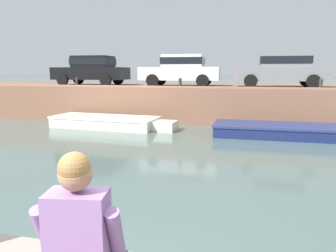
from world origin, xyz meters
The scene contains 12 objects.
ground_plane centered at (0.00, 6.05, 0.00)m, with size 400.00×400.00×0.00m, color #4C605B.
far_quay_wall centered at (0.00, 15.10, 0.84)m, with size 60.00×6.00×1.68m, color brown.
far_wall_coping centered at (0.00, 12.22, 1.72)m, with size 60.00×0.24×0.08m, color #9F6C52.
boat_moored_west_cream centered at (-4.39, 10.71, 0.24)m, with size 5.61×2.02×0.48m.
boat_moored_central_navy centered at (3.10, 10.41, 0.22)m, with size 6.37×1.90×0.45m.
car_leftmost_black centered at (-6.82, 14.00, 2.52)m, with size 3.92×1.97×1.54m.
car_left_inner_white centered at (-1.92, 14.01, 2.52)m, with size 3.99×2.11×1.54m.
car_centre_grey centered at (2.84, 14.00, 2.52)m, with size 4.29×1.96×1.54m.
mooring_bollard_west centered at (-6.81, 12.35, 1.92)m, with size 0.15×0.15×0.45m.
mooring_bollard_mid centered at (-1.63, 12.35, 1.92)m, with size 0.15×0.15×0.45m.
mooring_bollard_east centered at (4.26, 12.35, 1.92)m, with size 0.15×0.15×0.45m.
person_seated_right centered at (0.49, -0.58, 1.36)m, with size 0.57×0.58×0.97m.
Camera 1 is at (1.46, -2.26, 2.40)m, focal length 35.00 mm.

